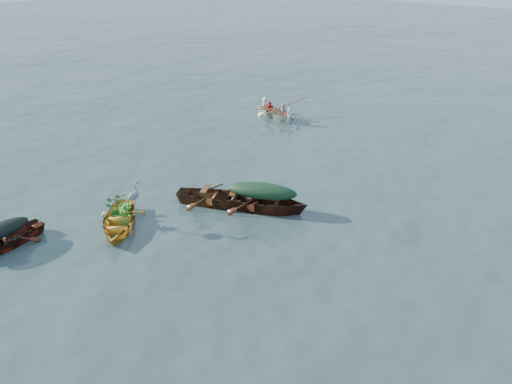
% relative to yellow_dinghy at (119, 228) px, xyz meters
% --- Properties ---
extents(ground, '(140.00, 140.00, 0.00)m').
position_rel_yellow_dinghy_xyz_m(ground, '(1.71, 1.66, 0.00)').
color(ground, '#364C48').
rests_on(ground, ground).
extents(yellow_dinghy, '(3.24, 3.36, 0.88)m').
position_rel_yellow_dinghy_xyz_m(yellow_dinghy, '(0.00, 0.00, 0.00)').
color(yellow_dinghy, orange).
rests_on(yellow_dinghy, ground).
extents(dark_covered_boat, '(1.40, 3.40, 0.81)m').
position_rel_yellow_dinghy_xyz_m(dark_covered_boat, '(-1.74, -2.79, 0.00)').
color(dark_covered_boat, '#4E2412').
rests_on(dark_covered_boat, ground).
extents(green_tarp_boat, '(4.35, 2.84, 0.96)m').
position_rel_yellow_dinghy_xyz_m(green_tarp_boat, '(2.80, 3.61, 0.00)').
color(green_tarp_boat, '#572314').
rests_on(green_tarp_boat, ground).
extents(open_wooden_boat, '(4.25, 2.92, 0.94)m').
position_rel_yellow_dinghy_xyz_m(open_wooden_boat, '(1.48, 3.04, 0.00)').
color(open_wooden_boat, '#4E2B13').
rests_on(open_wooden_boat, ground).
extents(rowed_boat, '(3.79, 1.92, 0.83)m').
position_rel_yellow_dinghy_xyz_m(rowed_boat, '(-2.52, 11.86, 0.00)').
color(rowed_boat, white).
rests_on(rowed_boat, ground).
extents(green_tarp_cover, '(2.39, 1.56, 0.52)m').
position_rel_yellow_dinghy_xyz_m(green_tarp_cover, '(2.80, 3.61, 0.74)').
color(green_tarp_cover, black).
rests_on(green_tarp_cover, green_tarp_boat).
extents(thwart_benches, '(2.18, 1.57, 0.04)m').
position_rel_yellow_dinghy_xyz_m(thwart_benches, '(1.48, 3.04, 0.49)').
color(thwart_benches, '#553313').
rests_on(thwart_benches, open_wooden_boat).
extents(heron, '(0.48, 0.48, 0.92)m').
position_rel_yellow_dinghy_xyz_m(heron, '(0.37, 0.41, 0.90)').
color(heron, gray).
rests_on(heron, yellow_dinghy).
extents(dinghy_weeds, '(1.12, 1.14, 0.60)m').
position_rel_yellow_dinghy_xyz_m(dinghy_weeds, '(-0.35, 0.42, 0.74)').
color(dinghy_weeds, '#286A1B').
rests_on(dinghy_weeds, yellow_dinghy).
extents(rowers, '(2.71, 1.55, 0.76)m').
position_rel_yellow_dinghy_xyz_m(rowers, '(-2.52, 11.86, 0.79)').
color(rowers, silver).
rests_on(rowers, rowed_boat).
extents(oars, '(1.19, 2.67, 0.06)m').
position_rel_yellow_dinghy_xyz_m(oars, '(-2.52, 11.86, 0.44)').
color(oars, olive).
rests_on(oars, rowed_boat).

